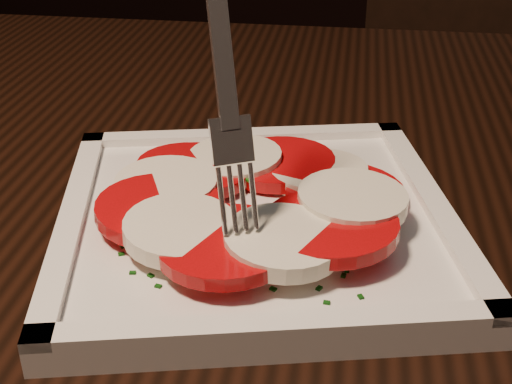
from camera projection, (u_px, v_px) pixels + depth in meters
table at (369, 293)px, 0.56m from camera, size 1.28×0.93×0.75m
chair at (467, 92)px, 1.28m from camera, size 0.46×0.46×0.93m
plate at (256, 224)px, 0.45m from camera, size 0.31×0.31×0.01m
caprese_salad at (256, 198)px, 0.44m from camera, size 0.19×0.20×0.03m
fork at (216, 36)px, 0.37m from camera, size 0.06×0.07×0.19m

